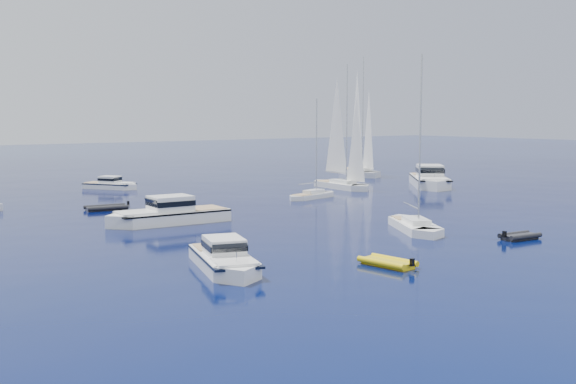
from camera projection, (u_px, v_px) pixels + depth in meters
motor_cruiser_left at (225, 269)px, 40.80m from camera, size 5.55×9.63×2.42m
motor_cruiser_centre at (168, 223)px, 58.30m from camera, size 11.54×4.18×2.98m
motor_cruiser_distant at (430, 187)px, 88.69m from camera, size 11.95×12.90×3.54m
motor_cruiser_horizon at (111, 189)px, 85.88m from camera, size 6.14×7.83×2.04m
sailboat_fore at (415, 230)px, 54.79m from camera, size 7.02×9.62×14.21m
sailboat_centre at (312, 198)px, 76.20m from camera, size 7.95×3.76×11.32m
sailboat_sails_r at (341, 188)px, 86.57m from camera, size 3.38×10.92×15.86m
sailboat_sails_far at (359, 175)px, 105.73m from camera, size 7.31×12.87×18.39m
tender_yellow at (387, 266)px, 41.73m from camera, size 2.37×3.83×0.95m
tender_grey_near at (520, 239)px, 50.81m from camera, size 3.39×2.17×0.95m
tender_grey_far at (107, 210)px, 66.62m from camera, size 4.48×2.76×0.95m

